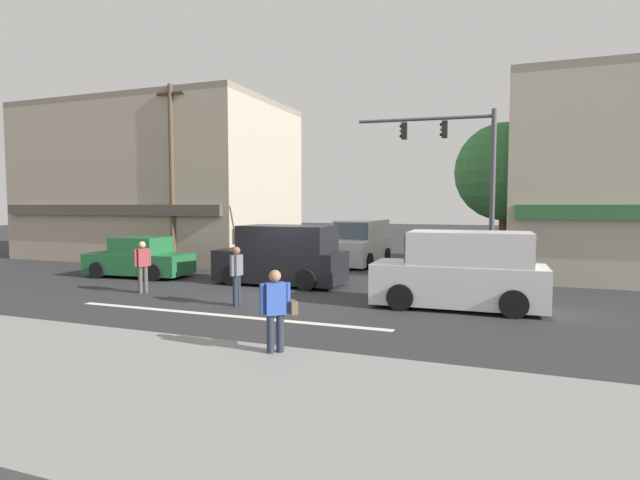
{
  "coord_description": "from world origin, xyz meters",
  "views": [
    {
      "loc": [
        6.85,
        -14.45,
        2.83
      ],
      "look_at": [
        0.64,
        2.0,
        1.6
      ],
      "focal_mm": 28.0,
      "sensor_mm": 36.0,
      "label": 1
    }
  ],
  "objects_px": {
    "street_tree": "(504,172)",
    "van_approaching_near": "(361,243)",
    "pedestrian_mid_crossing": "(237,272)",
    "sedan_crossing_leftbound": "(139,259)",
    "traffic_light_mast": "(464,167)",
    "van_waiting_far": "(282,256)",
    "utility_pole_near_left": "(172,174)",
    "van_crossing_center": "(461,272)",
    "pedestrian_foreground_with_bag": "(276,309)",
    "pedestrian_far_side": "(143,264)"
  },
  "relations": [
    {
      "from": "utility_pole_near_left",
      "to": "traffic_light_mast",
      "type": "distance_m",
      "value": 12.62
    },
    {
      "from": "street_tree",
      "to": "utility_pole_near_left",
      "type": "height_order",
      "value": "utility_pole_near_left"
    },
    {
      "from": "street_tree",
      "to": "pedestrian_mid_crossing",
      "type": "height_order",
      "value": "street_tree"
    },
    {
      "from": "van_crossing_center",
      "to": "traffic_light_mast",
      "type": "bearing_deg",
      "value": 94.36
    },
    {
      "from": "van_waiting_far",
      "to": "van_crossing_center",
      "type": "height_order",
      "value": "same"
    },
    {
      "from": "van_waiting_far",
      "to": "pedestrian_mid_crossing",
      "type": "xyz_separation_m",
      "value": [
        0.4,
        -3.89,
        -0.06
      ]
    },
    {
      "from": "utility_pole_near_left",
      "to": "sedan_crossing_leftbound",
      "type": "height_order",
      "value": "utility_pole_near_left"
    },
    {
      "from": "van_approaching_near",
      "to": "sedan_crossing_leftbound",
      "type": "bearing_deg",
      "value": -134.88
    },
    {
      "from": "van_waiting_far",
      "to": "pedestrian_far_side",
      "type": "distance_m",
      "value": 4.7
    },
    {
      "from": "van_waiting_far",
      "to": "van_crossing_center",
      "type": "xyz_separation_m",
      "value": [
        6.33,
        -1.95,
        0.0
      ]
    },
    {
      "from": "street_tree",
      "to": "traffic_light_mast",
      "type": "bearing_deg",
      "value": -114.18
    },
    {
      "from": "utility_pole_near_left",
      "to": "pedestrian_far_side",
      "type": "relative_size",
      "value": 4.89
    },
    {
      "from": "pedestrian_mid_crossing",
      "to": "sedan_crossing_leftbound",
      "type": "bearing_deg",
      "value": 150.78
    },
    {
      "from": "street_tree",
      "to": "sedan_crossing_leftbound",
      "type": "height_order",
      "value": "street_tree"
    },
    {
      "from": "traffic_light_mast",
      "to": "van_crossing_center",
      "type": "height_order",
      "value": "traffic_light_mast"
    },
    {
      "from": "traffic_light_mast",
      "to": "pedestrian_foreground_with_bag",
      "type": "distance_m",
      "value": 11.31
    },
    {
      "from": "pedestrian_mid_crossing",
      "to": "pedestrian_far_side",
      "type": "height_order",
      "value": "same"
    },
    {
      "from": "street_tree",
      "to": "van_approaching_near",
      "type": "bearing_deg",
      "value": 168.41
    },
    {
      "from": "utility_pole_near_left",
      "to": "pedestrian_mid_crossing",
      "type": "relative_size",
      "value": 4.89
    },
    {
      "from": "utility_pole_near_left",
      "to": "van_crossing_center",
      "type": "bearing_deg",
      "value": -19.32
    },
    {
      "from": "van_crossing_center",
      "to": "pedestrian_foreground_with_bag",
      "type": "distance_m",
      "value": 6.64
    },
    {
      "from": "van_waiting_far",
      "to": "pedestrian_mid_crossing",
      "type": "height_order",
      "value": "van_waiting_far"
    },
    {
      "from": "street_tree",
      "to": "van_waiting_far",
      "type": "relative_size",
      "value": 1.32
    },
    {
      "from": "pedestrian_mid_crossing",
      "to": "van_approaching_near",
      "type": "bearing_deg",
      "value": 87.13
    },
    {
      "from": "van_crossing_center",
      "to": "sedan_crossing_leftbound",
      "type": "xyz_separation_m",
      "value": [
        -12.44,
        1.7,
        -0.29
      ]
    },
    {
      "from": "pedestrian_mid_crossing",
      "to": "pedestrian_far_side",
      "type": "bearing_deg",
      "value": 169.23
    },
    {
      "from": "pedestrian_foreground_with_bag",
      "to": "van_approaching_near",
      "type": "bearing_deg",
      "value": 100.26
    },
    {
      "from": "van_approaching_near",
      "to": "street_tree",
      "type": "bearing_deg",
      "value": -11.59
    },
    {
      "from": "pedestrian_mid_crossing",
      "to": "pedestrian_far_side",
      "type": "xyz_separation_m",
      "value": [
        -3.89,
        0.74,
        0.0
      ]
    },
    {
      "from": "traffic_light_mast",
      "to": "sedan_crossing_leftbound",
      "type": "xyz_separation_m",
      "value": [
        -12.09,
        -2.81,
        -3.46
      ]
    },
    {
      "from": "street_tree",
      "to": "pedestrian_far_side",
      "type": "bearing_deg",
      "value": -141.27
    },
    {
      "from": "pedestrian_far_side",
      "to": "sedan_crossing_leftbound",
      "type": "bearing_deg",
      "value": 132.08
    },
    {
      "from": "sedan_crossing_leftbound",
      "to": "pedestrian_mid_crossing",
      "type": "distance_m",
      "value": 7.46
    },
    {
      "from": "sedan_crossing_leftbound",
      "to": "pedestrian_mid_crossing",
      "type": "height_order",
      "value": "pedestrian_mid_crossing"
    },
    {
      "from": "traffic_light_mast",
      "to": "van_approaching_near",
      "type": "xyz_separation_m",
      "value": [
        -5.05,
        4.26,
        -3.17
      ]
    },
    {
      "from": "traffic_light_mast",
      "to": "van_waiting_far",
      "type": "bearing_deg",
      "value": -156.82
    },
    {
      "from": "street_tree",
      "to": "van_approaching_near",
      "type": "height_order",
      "value": "street_tree"
    },
    {
      "from": "street_tree",
      "to": "sedan_crossing_leftbound",
      "type": "bearing_deg",
      "value": -156.75
    },
    {
      "from": "van_crossing_center",
      "to": "pedestrian_mid_crossing",
      "type": "xyz_separation_m",
      "value": [
        -5.93,
        -1.94,
        -0.06
      ]
    },
    {
      "from": "pedestrian_foreground_with_bag",
      "to": "utility_pole_near_left",
      "type": "bearing_deg",
      "value": 134.04
    },
    {
      "from": "traffic_light_mast",
      "to": "pedestrian_mid_crossing",
      "type": "bearing_deg",
      "value": -130.9
    },
    {
      "from": "utility_pole_near_left",
      "to": "van_approaching_near",
      "type": "relative_size",
      "value": 1.74
    },
    {
      "from": "traffic_light_mast",
      "to": "pedestrian_mid_crossing",
      "type": "height_order",
      "value": "traffic_light_mast"
    },
    {
      "from": "pedestrian_mid_crossing",
      "to": "pedestrian_foreground_with_bag",
      "type": "bearing_deg",
      "value": -52.0
    },
    {
      "from": "van_waiting_far",
      "to": "sedan_crossing_leftbound",
      "type": "height_order",
      "value": "van_waiting_far"
    },
    {
      "from": "utility_pole_near_left",
      "to": "pedestrian_mid_crossing",
      "type": "xyz_separation_m",
      "value": [
        7.03,
        -6.48,
        -3.29
      ]
    },
    {
      "from": "van_crossing_center",
      "to": "pedestrian_far_side",
      "type": "xyz_separation_m",
      "value": [
        -9.82,
        -1.2,
        -0.06
      ]
    },
    {
      "from": "van_waiting_far",
      "to": "van_crossing_center",
      "type": "relative_size",
      "value": 1.0
    },
    {
      "from": "utility_pole_near_left",
      "to": "van_approaching_near",
      "type": "xyz_separation_m",
      "value": [
        7.57,
        4.23,
        -3.23
      ]
    },
    {
      "from": "street_tree",
      "to": "van_crossing_center",
      "type": "relative_size",
      "value": 1.32
    }
  ]
}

